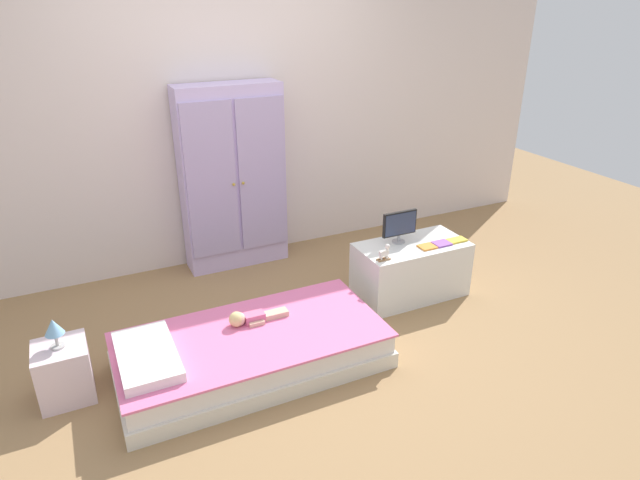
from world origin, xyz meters
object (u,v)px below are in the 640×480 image
doll (248,318)px  tv_stand (411,269)px  rocking_horse_toy (385,253)px  book_yellow (457,240)px  book_orange (427,247)px  bed (252,350)px  tv_monitor (400,225)px  wardrobe (233,178)px  table_lamp (54,328)px  nightstand (64,372)px  book_purple (442,243)px

doll → tv_stand: (1.39, 0.22, -0.06)m
rocking_horse_toy → book_yellow: 0.67m
tv_stand → book_orange: size_ratio=6.95×
bed → tv_monitor: tv_monitor is taller
wardrobe → rocking_horse_toy: bearing=-61.1°
table_lamp → book_orange: table_lamp is taller
nightstand → table_lamp: size_ratio=1.91×
bed → tv_stand: (1.41, 0.34, 0.10)m
book_orange → book_purple: (0.13, 0.00, 0.00)m
bed → book_orange: book_orange is taller
bed → wardrobe: wardrobe is taller
doll → nightstand: nightstand is taller
tv_stand → book_purple: bearing=-26.5°
nightstand → book_yellow: bearing=0.9°
nightstand → tv_monitor: (2.41, 0.22, 0.40)m
nightstand → book_purple: size_ratio=2.70×
table_lamp → book_yellow: table_lamp is taller
doll → book_purple: 1.60m
rocking_horse_toy → book_yellow: bearing=3.4°
nightstand → tv_stand: tv_stand is taller
doll → book_orange: 1.47m
tv_monitor → book_yellow: size_ratio=1.88×
table_lamp → tv_monitor: tv_monitor is taller
nightstand → rocking_horse_toy: (2.15, 0.00, 0.32)m
tv_stand → wardrobe: bearing=132.5°
doll → book_yellow: (1.73, 0.12, 0.16)m
table_lamp → rocking_horse_toy: 2.15m
doll → wardrobe: wardrobe is taller
rocking_horse_toy → book_yellow: size_ratio=0.80×
doll → book_orange: bearing=4.6°
bed → rocking_horse_toy: size_ratio=13.80×
tv_stand → tv_monitor: 0.38m
bed → book_yellow: book_yellow is taller
table_lamp → rocking_horse_toy: bearing=0.1°
tv_monitor → bed: bearing=-162.7°
table_lamp → tv_monitor: bearing=5.2°
nightstand → book_yellow: size_ratio=2.30×
nightstand → tv_monitor: size_ratio=1.22×
doll → wardrobe: size_ratio=0.25×
bed → tv_monitor: size_ratio=5.83×
doll → nightstand: 1.10m
bed → book_purple: bearing=8.6°
wardrobe → bed: bearing=-104.3°
rocking_horse_toy → book_purple: (0.53, 0.04, -0.05)m
nightstand → book_purple: bearing=1.0°
doll → tv_monitor: bearing=12.5°
book_purple → tv_monitor: bearing=147.8°
bed → wardrobe: (0.37, 1.47, 0.65)m
doll → tv_monitor: (1.31, 0.29, 0.30)m
doll → tv_stand: 1.41m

